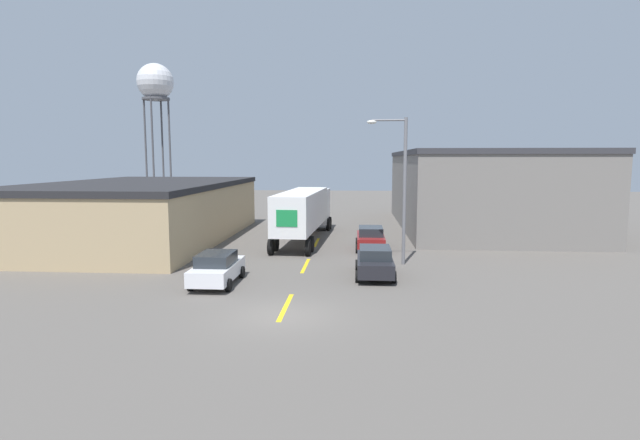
{
  "coord_description": "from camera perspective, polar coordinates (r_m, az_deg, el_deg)",
  "views": [
    {
      "loc": [
        2.89,
        -18.88,
        6.09
      ],
      "look_at": [
        0.7,
        11.34,
        2.42
      ],
      "focal_mm": 28.0,
      "sensor_mm": 36.0,
      "label": 1
    }
  ],
  "objects": [
    {
      "name": "parked_car_right_mid",
      "position": [
        34.04,
        5.8,
        -2.06
      ],
      "size": [
        2.03,
        4.38,
        1.57
      ],
      "color": "maroon",
      "rests_on": "ground_plane"
    },
    {
      "name": "street_lamp",
      "position": [
        29.11,
        9.18,
        4.41
      ],
      "size": [
        2.31,
        0.32,
        8.47
      ],
      "color": "slate",
      "rests_on": "ground_plane"
    },
    {
      "name": "warehouse_right",
      "position": [
        47.14,
        17.64,
        3.36
      ],
      "size": [
        13.92,
        24.07,
        6.86
      ],
      "color": "slate",
      "rests_on": "ground_plane"
    },
    {
      "name": "warehouse_left",
      "position": [
        40.31,
        -19.64,
        0.99
      ],
      "size": [
        12.91,
        22.54,
        4.43
      ],
      "color": "tan",
      "rests_on": "ground_plane"
    },
    {
      "name": "parked_car_left_near",
      "position": [
        25.11,
        -11.68,
        -5.39
      ],
      "size": [
        2.03,
        4.38,
        1.57
      ],
      "color": "silver",
      "rests_on": "ground_plane"
    },
    {
      "name": "parked_car_right_near",
      "position": [
        26.31,
        6.29,
        -4.72
      ],
      "size": [
        2.03,
        4.38,
        1.57
      ],
      "color": "black",
      "rests_on": "ground_plane"
    },
    {
      "name": "road_centerline",
      "position": [
        28.96,
        -1.68,
        -5.23
      ],
      "size": [
        0.2,
        20.25,
        0.01
      ],
      "color": "gold",
      "rests_on": "ground_plane"
    },
    {
      "name": "water_tower",
      "position": [
        78.65,
        -18.3,
        14.49
      ],
      "size": [
        5.23,
        5.23,
        19.92
      ],
      "color": "#47474C",
      "rests_on": "ground_plane"
    },
    {
      "name": "ground_plane",
      "position": [
        20.05,
        -4.41,
        -10.8
      ],
      "size": [
        160.0,
        160.0,
        0.0
      ],
      "primitive_type": "plane",
      "color": "#56514C"
    },
    {
      "name": "semi_truck",
      "position": [
        37.94,
        -1.72,
        1.24
      ],
      "size": [
        3.44,
        14.52,
        3.8
      ],
      "rotation": [
        0.0,
        0.0,
        -0.05
      ],
      "color": "silver",
      "rests_on": "ground_plane"
    }
  ]
}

